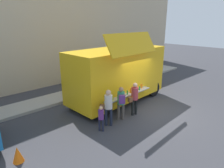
# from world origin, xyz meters

# --- Properties ---
(ground_plane) EXTENTS (60.00, 60.00, 0.00)m
(ground_plane) POSITION_xyz_m (0.00, 0.00, 0.00)
(ground_plane) COLOR #38383D
(curb_strip) EXTENTS (28.00, 1.60, 0.15)m
(curb_strip) POSITION_xyz_m (-4.33, 4.98, 0.07)
(curb_strip) COLOR #9E998E
(curb_strip) RESTS_ON ground
(building_behind) EXTENTS (32.00, 2.40, 7.46)m
(building_behind) POSITION_xyz_m (-3.33, 8.88, 3.73)
(building_behind) COLOR #BEAC8D
(building_behind) RESTS_ON ground
(food_truck_main) EXTENTS (5.86, 3.10, 3.92)m
(food_truck_main) POSITION_xyz_m (-0.32, 2.36, 1.64)
(food_truck_main) COLOR #ECAF15
(food_truck_main) RESTS_ON ground
(traffic_cone_orange) EXTENTS (0.36, 0.36, 0.55)m
(traffic_cone_orange) POSITION_xyz_m (-6.37, 0.89, 0.28)
(traffic_cone_orange) COLOR orange
(traffic_cone_orange) RESTS_ON ground
(trash_bin) EXTENTS (0.60, 0.60, 1.00)m
(trash_bin) POSITION_xyz_m (3.59, 4.68, 0.50)
(trash_bin) COLOR #306439
(trash_bin) RESTS_ON ground
(customer_front_ordering) EXTENTS (0.54, 0.34, 1.65)m
(customer_front_ordering) POSITION_xyz_m (-0.98, 0.55, 0.98)
(customer_front_ordering) COLOR black
(customer_front_ordering) RESTS_ON ground
(customer_mid_with_backpack) EXTENTS (0.47, 0.51, 1.61)m
(customer_mid_with_backpack) POSITION_xyz_m (-1.84, 0.62, 0.99)
(customer_mid_with_backpack) COLOR #50473F
(customer_mid_with_backpack) RESTS_ON ground
(customer_rear_waiting) EXTENTS (0.47, 0.49, 1.66)m
(customer_rear_waiting) POSITION_xyz_m (-2.61, 0.66, 0.99)
(customer_rear_waiting) COLOR #1E2435
(customer_rear_waiting) RESTS_ON ground
(child_near_queue) EXTENTS (0.23, 0.23, 1.13)m
(child_near_queue) POSITION_xyz_m (-3.15, 0.49, 0.67)
(child_near_queue) COLOR #1F2236
(child_near_queue) RESTS_ON ground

